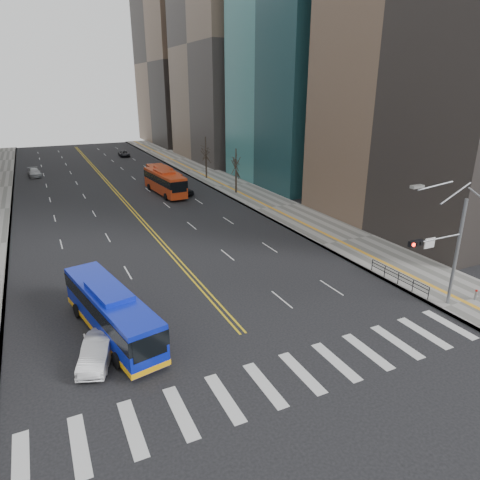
% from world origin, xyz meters
% --- Properties ---
extents(ground, '(220.00, 220.00, 0.00)m').
position_xyz_m(ground, '(0.00, 0.00, 0.00)').
color(ground, black).
extents(sidewalk_right, '(7.00, 130.00, 0.15)m').
position_xyz_m(sidewalk_right, '(17.50, 45.00, 0.07)').
color(sidewalk_right, slate).
rests_on(sidewalk_right, ground).
extents(crosswalk, '(26.70, 4.00, 0.01)m').
position_xyz_m(crosswalk, '(0.00, 0.00, 0.01)').
color(crosswalk, silver).
rests_on(crosswalk, ground).
extents(centerline, '(0.55, 100.00, 0.01)m').
position_xyz_m(centerline, '(0.00, 55.00, 0.01)').
color(centerline, gold).
rests_on(centerline, ground).
extents(office_towers, '(83.00, 134.00, 58.00)m').
position_xyz_m(office_towers, '(0.12, 68.51, 23.92)').
color(office_towers, gray).
rests_on(office_towers, ground).
extents(signal_mast, '(5.37, 0.37, 9.39)m').
position_xyz_m(signal_mast, '(13.77, 2.00, 4.86)').
color(signal_mast, gray).
rests_on(signal_mast, ground).
extents(pedestrian_railing, '(0.06, 6.06, 1.02)m').
position_xyz_m(pedestrian_railing, '(14.30, 6.00, 0.82)').
color(pedestrian_railing, black).
rests_on(pedestrian_railing, sidewalk_right).
extents(street_trees, '(35.20, 47.20, 7.60)m').
position_xyz_m(street_trees, '(-7.18, 34.55, 4.87)').
color(street_trees, black).
rests_on(street_trees, ground).
extents(blue_bus, '(4.51, 11.39, 3.27)m').
position_xyz_m(blue_bus, '(-7.56, 8.63, 1.71)').
color(blue_bus, '#0B1DB3').
rests_on(blue_bus, ground).
extents(red_bus_near, '(2.81, 11.02, 3.50)m').
position_xyz_m(red_bus_near, '(7.06, 47.14, 1.95)').
color(red_bus_near, red).
rests_on(red_bus_near, ground).
extents(red_bus_far, '(3.43, 11.29, 3.53)m').
position_xyz_m(red_bus_far, '(6.36, 44.16, 1.97)').
color(red_bus_far, red).
rests_on(red_bus_far, ground).
extents(car_white, '(2.94, 4.59, 1.43)m').
position_xyz_m(car_white, '(-8.89, 6.00, 0.71)').
color(car_white, silver).
rests_on(car_white, ground).
extents(car_dark_mid, '(3.28, 4.74, 1.50)m').
position_xyz_m(car_dark_mid, '(8.33, 42.82, 0.75)').
color(car_dark_mid, black).
rests_on(car_dark_mid, ground).
extents(car_silver, '(2.37, 5.00, 1.41)m').
position_xyz_m(car_silver, '(-10.73, 66.89, 0.70)').
color(car_silver, '#A1A2A7').
rests_on(car_silver, ground).
extents(car_dark_far, '(2.24, 4.60, 1.26)m').
position_xyz_m(car_dark_far, '(8.19, 83.01, 0.63)').
color(car_dark_far, black).
rests_on(car_dark_far, ground).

